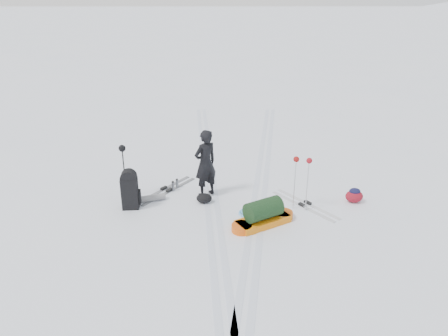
{
  "coord_description": "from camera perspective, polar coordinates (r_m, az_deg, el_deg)",
  "views": [
    {
      "loc": [
        0.21,
        -9.47,
        5.08
      ],
      "look_at": [
        0.29,
        0.24,
        0.95
      ],
      "focal_mm": 35.0,
      "sensor_mm": 36.0,
      "label": 1
    }
  ],
  "objects": [
    {
      "name": "skier",
      "position": [
        11.01,
        -2.45,
        0.6
      ],
      "size": [
        0.77,
        0.73,
        1.77
      ],
      "primitive_type": "imported",
      "rotation": [
        0.0,
        0.0,
        3.8
      ],
      "color": "black",
      "rests_on": "ground"
    },
    {
      "name": "stuff_sack",
      "position": [
        10.93,
        -2.61,
        -3.96
      ],
      "size": [
        0.42,
        0.34,
        0.24
      ],
      "rotation": [
        0.0,
        0.0,
        -0.12
      ],
      "color": "black",
      "rests_on": "ground"
    },
    {
      "name": "ski_poles_silver",
      "position": [
        10.33,
        10.19,
        0.25
      ],
      "size": [
        0.42,
        0.23,
        1.37
      ],
      "rotation": [
        0.0,
        0.0,
        -0.13
      ],
      "color": "#BABDC1",
      "rests_on": "ground"
    },
    {
      "name": "touring_skis_white",
      "position": [
        11.02,
        10.52,
        -4.74
      ],
      "size": [
        1.47,
        1.77,
        0.07
      ],
      "rotation": [
        0.0,
        0.0,
        -0.91
      ],
      "color": "#B8B9BE",
      "rests_on": "ground"
    },
    {
      "name": "ski_poles_black",
      "position": [
        11.08,
        -13.1,
        1.7
      ],
      "size": [
        0.17,
        0.2,
        1.42
      ],
      "rotation": [
        0.0,
        0.0,
        -0.3
      ],
      "color": "black",
      "rests_on": "ground"
    },
    {
      "name": "expedition_rucksack",
      "position": [
        10.78,
        -11.83,
        -2.83
      ],
      "size": [
        1.01,
        0.7,
        1.0
      ],
      "rotation": [
        0.0,
        0.0,
        0.07
      ],
      "color": "black",
      "rests_on": "ground"
    },
    {
      "name": "pulk_sled",
      "position": [
        9.96,
        5.14,
        -6.15
      ],
      "size": [
        1.62,
        1.22,
        0.62
      ],
      "rotation": [
        0.0,
        0.0,
        0.53
      ],
      "color": "orange",
      "rests_on": "ground"
    },
    {
      "name": "ski_tracks",
      "position": [
        11.53,
        1.59,
        -3.09
      ],
      "size": [
        3.38,
        17.97,
        0.01
      ],
      "color": "silver",
      "rests_on": "ground"
    },
    {
      "name": "touring_skis_grey",
      "position": [
        11.68,
        -7.51,
        -2.87
      ],
      "size": [
        1.42,
        1.8,
        0.07
      ],
      "rotation": [
        0.0,
        0.0,
        0.94
      ],
      "color": "gray",
      "rests_on": "ground"
    },
    {
      "name": "ground",
      "position": [
        10.75,
        -1.53,
        -5.17
      ],
      "size": [
        200.0,
        200.0,
        0.0
      ],
      "primitive_type": "plane",
      "color": "white",
      "rests_on": "ground"
    },
    {
      "name": "small_daypack",
      "position": [
        11.4,
        16.65,
        -3.45
      ],
      "size": [
        0.51,
        0.43,
        0.38
      ],
      "rotation": [
        0.0,
        0.0,
        -0.25
      ],
      "color": "maroon",
      "rests_on": "ground"
    },
    {
      "name": "thermos_pair",
      "position": [
        11.67,
        -6.42,
        -2.21
      ],
      "size": [
        0.18,
        0.28,
        0.28
      ],
      "rotation": [
        0.0,
        0.0,
        0.36
      ],
      "color": "#585960",
      "rests_on": "ground"
    },
    {
      "name": "rope_coil",
      "position": [
        10.47,
        3.24,
        -5.83
      ],
      "size": [
        0.64,
        0.64,
        0.06
      ],
      "rotation": [
        0.0,
        0.0,
        0.43
      ],
      "color": "#5FB0E8",
      "rests_on": "ground"
    }
  ]
}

